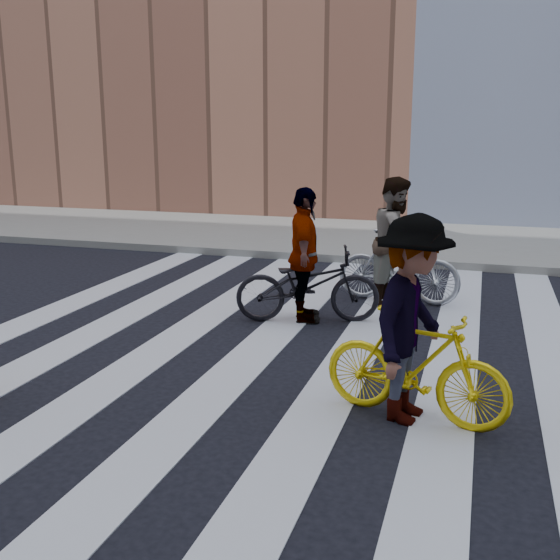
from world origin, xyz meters
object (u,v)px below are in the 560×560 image
at_px(bike_silver_mid, 399,266).
at_px(bike_yellow_right, 415,366).
at_px(bike_dark_rear, 308,285).
at_px(rider_mid, 396,241).
at_px(rider_rear, 304,256).
at_px(rider_right, 412,320).

bearing_deg(bike_silver_mid, bike_yellow_right, -164.95).
bearing_deg(bike_dark_rear, bike_yellow_right, -163.80).
distance_m(bike_silver_mid, rider_mid, 0.39).
xyz_separation_m(bike_silver_mid, rider_mid, (-0.05, 0.00, 0.38)).
bearing_deg(rider_rear, bike_dark_rear, -106.29).
height_order(rider_mid, rider_rear, rider_mid).
xyz_separation_m(bike_silver_mid, bike_yellow_right, (0.66, -4.00, -0.04)).
bearing_deg(bike_silver_mid, rider_right, -165.65).
bearing_deg(rider_right, bike_yellow_right, -77.15).
relative_size(rider_mid, rider_rear, 1.03).
bearing_deg(bike_silver_mid, rider_rear, 147.06).
relative_size(bike_silver_mid, rider_rear, 1.01).
bearing_deg(rider_rear, bike_yellow_right, -163.04).
bearing_deg(bike_silver_mid, rider_mid, 95.70).
height_order(bike_silver_mid, rider_mid, rider_mid).
bearing_deg(rider_mid, bike_yellow_right, -164.26).
bearing_deg(bike_silver_mid, bike_dark_rear, 148.37).
distance_m(bike_yellow_right, rider_right, 0.42).
height_order(rider_mid, rider_right, rider_mid).
height_order(bike_dark_rear, rider_mid, rider_mid).
xyz_separation_m(bike_yellow_right, rider_rear, (-1.74, 2.65, 0.39)).
distance_m(rider_right, rider_rear, 3.14).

